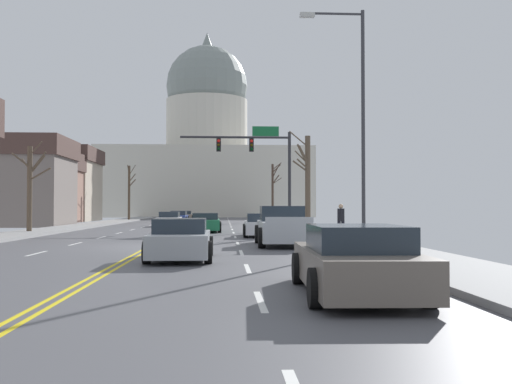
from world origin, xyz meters
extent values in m
cube|color=#4F4F54|center=(0.00, 0.00, -0.03)|extent=(14.00, 180.00, 0.06)
cube|color=yellow|center=(-0.12, 0.00, 0.00)|extent=(0.10, 176.40, 0.00)
cube|color=yellow|center=(0.12, 0.00, 0.00)|extent=(0.10, 176.40, 0.00)
cube|color=silver|center=(3.50, -13.70, 0.00)|extent=(0.12, 2.20, 0.00)
cube|color=silver|center=(3.50, -8.50, 0.00)|extent=(0.12, 2.20, 0.00)
cube|color=silver|center=(3.50, -3.30, 0.00)|extent=(0.12, 2.20, 0.00)
cube|color=silver|center=(3.50, 1.90, 0.00)|extent=(0.12, 2.20, 0.00)
cube|color=silver|center=(3.50, 7.10, 0.00)|extent=(0.12, 2.20, 0.00)
cube|color=silver|center=(3.50, 12.30, 0.00)|extent=(0.12, 2.20, 0.00)
cube|color=silver|center=(3.50, 17.50, 0.00)|extent=(0.12, 2.20, 0.00)
cube|color=silver|center=(3.50, 22.70, 0.00)|extent=(0.12, 2.20, 0.00)
cube|color=silver|center=(3.50, 27.90, 0.00)|extent=(0.12, 2.20, 0.00)
cube|color=silver|center=(3.50, 33.10, 0.00)|extent=(0.12, 2.20, 0.00)
cube|color=silver|center=(3.50, 38.30, 0.00)|extent=(0.12, 2.20, 0.00)
cube|color=silver|center=(3.50, 43.50, 0.00)|extent=(0.12, 2.20, 0.00)
cube|color=silver|center=(3.50, 48.70, 0.00)|extent=(0.12, 2.20, 0.00)
cube|color=silver|center=(3.50, 53.90, 0.00)|extent=(0.12, 2.20, 0.00)
cube|color=silver|center=(3.50, 59.10, 0.00)|extent=(0.12, 2.20, 0.00)
cube|color=silver|center=(3.50, 64.30, 0.00)|extent=(0.12, 2.20, 0.00)
cube|color=silver|center=(-3.50, -3.30, 0.00)|extent=(0.12, 2.20, 0.00)
cube|color=silver|center=(-3.50, 1.90, 0.00)|extent=(0.12, 2.20, 0.00)
cube|color=silver|center=(-3.50, 7.10, 0.00)|extent=(0.12, 2.20, 0.00)
cube|color=silver|center=(-3.50, 12.30, 0.00)|extent=(0.12, 2.20, 0.00)
cube|color=silver|center=(-3.50, 17.50, 0.00)|extent=(0.12, 2.20, 0.00)
cube|color=silver|center=(-3.50, 22.70, 0.00)|extent=(0.12, 2.20, 0.00)
cube|color=silver|center=(-3.50, 27.90, 0.00)|extent=(0.12, 2.20, 0.00)
cube|color=silver|center=(-3.50, 33.10, 0.00)|extent=(0.12, 2.20, 0.00)
cube|color=silver|center=(-3.50, 38.30, 0.00)|extent=(0.12, 2.20, 0.00)
cube|color=silver|center=(-3.50, 43.50, 0.00)|extent=(0.12, 2.20, 0.00)
cube|color=silver|center=(-3.50, 48.70, 0.00)|extent=(0.12, 2.20, 0.00)
cube|color=silver|center=(-3.50, 53.90, 0.00)|extent=(0.12, 2.20, 0.00)
cube|color=silver|center=(-3.50, 59.10, 0.00)|extent=(0.12, 2.20, 0.00)
cube|color=silver|center=(-3.50, 64.30, 0.00)|extent=(0.12, 2.20, 0.00)
cube|color=gray|center=(8.50, 0.00, 0.07)|extent=(3.00, 180.00, 0.14)
cylinder|color=#28282D|center=(7.60, 17.56, 3.55)|extent=(0.22, 0.22, 6.83)
cylinder|color=#28282D|center=(3.70, 17.56, 6.57)|extent=(7.80, 0.16, 0.16)
cube|color=black|center=(4.87, 17.56, 6.01)|extent=(0.32, 0.28, 0.92)
sphere|color=red|center=(4.87, 17.40, 6.29)|extent=(0.22, 0.22, 0.22)
sphere|color=#332B05|center=(4.87, 17.40, 6.01)|extent=(0.22, 0.22, 0.22)
sphere|color=black|center=(4.87, 17.40, 5.73)|extent=(0.22, 0.22, 0.22)
cube|color=black|center=(2.53, 17.56, 6.01)|extent=(0.32, 0.28, 0.92)
sphere|color=red|center=(2.53, 17.40, 6.29)|extent=(0.22, 0.22, 0.22)
sphere|color=#332B05|center=(2.53, 17.40, 6.01)|extent=(0.22, 0.22, 0.22)
sphere|color=black|center=(2.53, 17.40, 5.73)|extent=(0.22, 0.22, 0.22)
cube|color=#146033|center=(5.88, 17.58, 7.02)|extent=(1.90, 0.06, 0.70)
cylinder|color=#333338|center=(8.20, -1.78, 4.64)|extent=(0.14, 0.14, 9.00)
cylinder|color=#333338|center=(7.13, -1.78, 8.99)|extent=(2.14, 0.09, 0.09)
cube|color=#B2B2AD|center=(6.06, -1.78, 8.92)|extent=(0.56, 0.24, 0.16)
cube|color=beige|center=(0.00, 76.06, 5.59)|extent=(34.33, 22.45, 11.17)
cylinder|color=beige|center=(0.00, 76.06, 15.61)|extent=(13.95, 13.95, 8.87)
sphere|color=gray|center=(0.00, 76.06, 22.49)|extent=(13.95, 13.95, 13.95)
cone|color=gray|center=(0.00, 76.06, 30.66)|extent=(1.80, 1.80, 2.40)
cube|color=#1E7247|center=(1.73, 13.69, 0.48)|extent=(1.83, 4.68, 0.64)
cube|color=#232D38|center=(1.73, 13.51, 1.00)|extent=(1.59, 2.09, 0.41)
cylinder|color=black|center=(0.82, 15.13, 0.32)|extent=(0.23, 0.64, 0.64)
cylinder|color=black|center=(2.61, 15.15, 0.32)|extent=(0.23, 0.64, 0.64)
cylinder|color=black|center=(0.85, 12.24, 0.32)|extent=(0.23, 0.64, 0.64)
cylinder|color=black|center=(2.64, 12.26, 0.32)|extent=(0.23, 0.64, 0.64)
cube|color=silver|center=(4.96, 7.80, 0.48)|extent=(1.93, 4.61, 0.65)
cube|color=#232D38|center=(4.96, 7.57, 1.03)|extent=(1.65, 2.09, 0.44)
cylinder|color=black|center=(4.09, 9.24, 0.32)|extent=(0.24, 0.65, 0.64)
cylinder|color=black|center=(5.90, 9.20, 0.32)|extent=(0.24, 0.65, 0.64)
cylinder|color=black|center=(4.02, 6.41, 0.32)|extent=(0.24, 0.65, 0.64)
cylinder|color=black|center=(5.84, 6.37, 0.32)|extent=(0.24, 0.65, 0.64)
cube|color=#ADB2B7|center=(5.35, 0.34, 0.61)|extent=(2.02, 5.28, 0.78)
cube|color=#1E2833|center=(5.36, 1.07, 1.32)|extent=(1.81, 1.81, 0.63)
cube|color=#ADB2B7|center=(5.31, -2.23, 1.11)|extent=(1.79, 0.13, 0.22)
cylinder|color=black|center=(4.40, 1.93, 0.40)|extent=(0.29, 0.80, 0.80)
cylinder|color=black|center=(6.34, 1.90, 0.40)|extent=(0.29, 0.80, 0.80)
cylinder|color=black|center=(4.36, -1.22, 0.40)|extent=(0.29, 0.80, 0.80)
cylinder|color=black|center=(6.30, -1.25, 0.40)|extent=(0.29, 0.80, 0.80)
cube|color=#9EA3A8|center=(1.58, -5.82, 0.49)|extent=(1.75, 4.36, 0.65)
cube|color=#232D38|center=(1.58, -5.92, 1.03)|extent=(1.53, 2.14, 0.43)
cylinder|color=black|center=(0.71, -4.48, 0.32)|extent=(0.23, 0.64, 0.64)
cylinder|color=black|center=(2.43, -4.46, 0.32)|extent=(0.23, 0.64, 0.64)
cylinder|color=black|center=(0.74, -7.17, 0.32)|extent=(0.23, 0.64, 0.64)
cylinder|color=black|center=(2.45, -7.16, 0.32)|extent=(0.23, 0.64, 0.64)
cube|color=#6B6056|center=(5.27, -13.03, 0.49)|extent=(1.96, 4.75, 0.66)
cube|color=#232D38|center=(5.26, -13.25, 1.04)|extent=(1.66, 2.33, 0.45)
cylinder|color=black|center=(4.42, -11.54, 0.32)|extent=(0.24, 0.65, 0.64)
cylinder|color=black|center=(6.21, -11.60, 0.32)|extent=(0.24, 0.65, 0.64)
cylinder|color=black|center=(4.32, -14.45, 0.32)|extent=(0.24, 0.65, 0.64)
cylinder|color=black|center=(6.11, -14.51, 0.32)|extent=(0.24, 0.65, 0.64)
cube|color=silver|center=(-1.59, 24.56, 0.46)|extent=(1.77, 4.44, 0.59)
cube|color=#232D38|center=(-1.59, 24.68, 0.98)|extent=(1.55, 2.07, 0.45)
cylinder|color=black|center=(-0.71, 23.18, 0.32)|extent=(0.22, 0.64, 0.64)
cylinder|color=black|center=(-2.47, 23.19, 0.32)|extent=(0.22, 0.64, 0.64)
cylinder|color=black|center=(-0.70, 25.93, 0.32)|extent=(0.22, 0.64, 0.64)
cylinder|color=black|center=(-2.46, 25.93, 0.32)|extent=(0.22, 0.64, 0.64)
cube|color=navy|center=(-1.80, 36.97, 0.45)|extent=(1.80, 4.66, 0.58)
cube|color=#232D38|center=(-1.80, 37.35, 0.97)|extent=(1.56, 2.33, 0.45)
cylinder|color=black|center=(-0.96, 35.52, 0.32)|extent=(0.23, 0.64, 0.64)
cylinder|color=black|center=(-2.69, 35.55, 0.32)|extent=(0.23, 0.64, 0.64)
cylinder|color=black|center=(-0.92, 38.40, 0.32)|extent=(0.23, 0.64, 0.64)
cylinder|color=black|center=(-2.65, 38.42, 0.32)|extent=(0.23, 0.64, 0.64)
cube|color=#6B6056|center=(-1.76, 46.07, 0.45)|extent=(1.91, 4.46, 0.59)
cube|color=#232D38|center=(-1.77, 46.20, 0.94)|extent=(1.61, 2.18, 0.38)
cylinder|color=black|center=(-0.84, 44.74, 0.32)|extent=(0.25, 0.65, 0.64)
cylinder|color=black|center=(-2.58, 44.67, 0.32)|extent=(0.25, 0.65, 0.64)
cylinder|color=black|center=(-0.95, 47.47, 0.32)|extent=(0.25, 0.65, 0.64)
cylinder|color=black|center=(-2.68, 47.40, 0.32)|extent=(0.25, 0.65, 0.64)
cube|color=#8C6656|center=(-16.88, 34.17, 2.64)|extent=(9.76, 9.87, 5.29)
cube|color=#47332D|center=(-16.88, 34.17, 6.19)|extent=(10.15, 10.27, 1.81)
cube|color=#B2A38E|center=(-18.48, 43.33, 3.33)|extent=(13.24, 8.84, 6.67)
cube|color=#47332D|center=(-18.48, 43.33, 7.49)|extent=(13.77, 9.20, 1.64)
cylinder|color=brown|center=(7.83, 10.19, 2.96)|extent=(0.32, 0.32, 5.65)
cylinder|color=brown|center=(7.49, 9.93, 4.11)|extent=(0.78, 0.62, 0.59)
cylinder|color=brown|center=(7.35, 10.63, 5.65)|extent=(1.05, 0.95, 1.06)
cylinder|color=brown|center=(7.38, 10.03, 3.97)|extent=(0.99, 0.43, 0.70)
cylinder|color=brown|center=(7.52, 9.72, 4.64)|extent=(0.73, 1.04, 0.96)
cylinder|color=brown|center=(7.43, 9.99, 4.50)|extent=(0.87, 0.50, 0.76)
cylinder|color=brown|center=(7.47, 9.71, 4.59)|extent=(0.86, 1.11, 1.22)
cylinder|color=brown|center=(-8.82, 12.04, 2.70)|extent=(0.31, 0.31, 5.13)
cylinder|color=brown|center=(-9.19, 11.59, 4.38)|extent=(0.86, 1.01, 0.83)
cylinder|color=brown|center=(-8.12, 11.77, 3.57)|extent=(1.47, 0.64, 0.79)
cylinder|color=brown|center=(-9.23, 12.60, 4.19)|extent=(0.93, 1.20, 0.88)
cylinder|color=brown|center=(-8.46, 12.31, 4.15)|extent=(0.86, 0.70, 1.26)
cylinder|color=brown|center=(-8.35, 12.03, 4.30)|extent=(1.02, 0.12, 1.32)
cylinder|color=brown|center=(-8.37, 11.73, 5.10)|extent=(0.97, 0.71, 0.80)
cylinder|color=#423328|center=(8.18, 38.52, 3.19)|extent=(0.25, 0.25, 6.10)
cylinder|color=#423328|center=(8.17, 39.08, 5.60)|extent=(0.07, 1.17, 1.04)
cylinder|color=#423328|center=(8.69, 38.74, 4.44)|extent=(1.08, 0.53, 0.75)
cylinder|color=#423328|center=(8.45, 38.30, 5.34)|extent=(0.68, 0.57, 1.18)
cylinder|color=#423328|center=(8.62, 38.88, 5.77)|extent=(1.03, 0.86, 0.99)
cylinder|color=#423328|center=(8.61, 38.14, 5.99)|extent=(0.96, 0.84, 0.73)
cylinder|color=#423328|center=(8.50, 38.29, 4.56)|extent=(0.78, 0.60, 0.98)
cylinder|color=#4C3D2D|center=(-8.13, 44.51, 3.28)|extent=(0.28, 0.28, 6.28)
cylinder|color=#4C3D2D|center=(-7.70, 44.08, 4.37)|extent=(0.98, 0.98, 0.88)
cylinder|color=#4C3D2D|center=(-8.29, 44.93, 5.87)|extent=(0.43, 0.94, 1.41)
cylinder|color=#4C3D2D|center=(-7.75, 44.42, 5.91)|extent=(0.83, 0.26, 1.23)
cylinder|color=#4C3D2D|center=(-7.86, 45.11, 5.03)|extent=(0.66, 1.30, 1.08)
cylinder|color=black|center=(8.41, 3.95, 0.55)|extent=(0.16, 0.16, 0.82)
cylinder|color=black|center=(8.60, 3.95, 0.55)|extent=(0.16, 0.16, 0.82)
cylinder|color=black|center=(8.51, 3.95, 1.22)|extent=(0.34, 0.34, 0.60)
sphere|color=tan|center=(8.51, 3.95, 1.63)|extent=(0.22, 0.22, 0.22)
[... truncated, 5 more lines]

